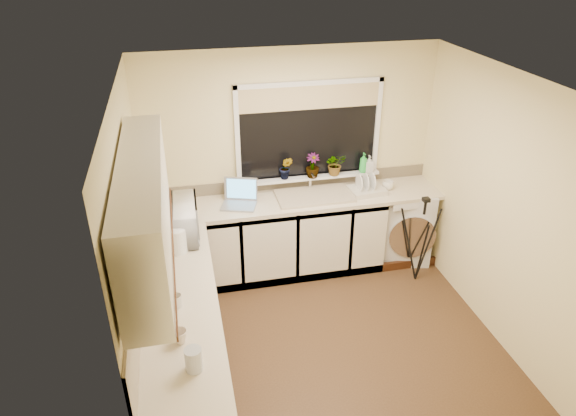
% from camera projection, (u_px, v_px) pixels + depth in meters
% --- Properties ---
extents(floor, '(3.20, 3.20, 0.00)m').
position_uv_depth(floor, '(324.00, 337.00, 4.97)').
color(floor, '#503620').
rests_on(floor, ground).
extents(ceiling, '(3.20, 3.20, 0.00)m').
position_uv_depth(ceiling, '(335.00, 84.00, 3.82)').
color(ceiling, white).
rests_on(ceiling, ground).
extents(wall_back, '(3.20, 0.00, 3.20)m').
position_uv_depth(wall_back, '(290.00, 160.00, 5.69)').
color(wall_back, beige).
rests_on(wall_back, ground).
extents(wall_front, '(3.20, 0.00, 3.20)m').
position_uv_depth(wall_front, '(401.00, 349.00, 3.10)').
color(wall_front, beige).
rests_on(wall_front, ground).
extents(wall_left, '(0.00, 3.00, 3.00)m').
position_uv_depth(wall_left, '(135.00, 249.00, 4.09)').
color(wall_left, beige).
rests_on(wall_left, ground).
extents(wall_right, '(0.00, 3.00, 3.00)m').
position_uv_depth(wall_right, '(498.00, 208.00, 4.70)').
color(wall_right, beige).
rests_on(wall_right, ground).
extents(base_cabinet_back, '(2.55, 0.60, 0.86)m').
position_uv_depth(base_cabinet_back, '(268.00, 239.00, 5.74)').
color(base_cabinet_back, silver).
rests_on(base_cabinet_back, floor).
extents(base_cabinet_left, '(0.54, 2.40, 0.86)m').
position_uv_depth(base_cabinet_left, '(185.00, 346.00, 4.26)').
color(base_cabinet_left, silver).
rests_on(base_cabinet_left, floor).
extents(worktop_back, '(3.20, 0.60, 0.04)m').
position_uv_depth(worktop_back, '(296.00, 200.00, 5.59)').
color(worktop_back, beige).
rests_on(worktop_back, base_cabinet_back).
extents(worktop_left, '(0.60, 2.40, 0.04)m').
position_uv_depth(worktop_left, '(179.00, 302.00, 4.05)').
color(worktop_left, beige).
rests_on(worktop_left, base_cabinet_left).
extents(upper_cabinet, '(0.28, 1.90, 0.70)m').
position_uv_depth(upper_cabinet, '(145.00, 209.00, 3.46)').
color(upper_cabinet, silver).
rests_on(upper_cabinet, wall_left).
extents(splashback_left, '(0.02, 2.40, 0.45)m').
position_uv_depth(splashback_left, '(137.00, 281.00, 3.88)').
color(splashback_left, beige).
rests_on(splashback_left, wall_left).
extents(splashback_back, '(3.20, 0.02, 0.14)m').
position_uv_depth(splashback_back, '(290.00, 182.00, 5.80)').
color(splashback_back, beige).
rests_on(splashback_back, wall_back).
extents(window_glass, '(1.50, 0.02, 1.00)m').
position_uv_depth(window_glass, '(309.00, 131.00, 5.56)').
color(window_glass, black).
rests_on(window_glass, wall_back).
extents(window_blind, '(1.50, 0.02, 0.25)m').
position_uv_depth(window_blind, '(310.00, 98.00, 5.36)').
color(window_blind, tan).
rests_on(window_blind, wall_back).
extents(windowsill, '(1.60, 0.14, 0.03)m').
position_uv_depth(windowsill, '(309.00, 177.00, 5.75)').
color(windowsill, white).
rests_on(windowsill, wall_back).
extents(sink, '(0.82, 0.46, 0.03)m').
position_uv_depth(sink, '(314.00, 196.00, 5.61)').
color(sink, tan).
rests_on(sink, worktop_back).
extents(faucet, '(0.03, 0.03, 0.24)m').
position_uv_depth(faucet, '(310.00, 180.00, 5.72)').
color(faucet, silver).
rests_on(faucet, worktop_back).
extents(washing_machine, '(0.75, 0.73, 0.89)m').
position_uv_depth(washing_machine, '(401.00, 222.00, 6.05)').
color(washing_machine, silver).
rests_on(washing_machine, floor).
extents(laptop, '(0.43, 0.39, 0.26)m').
position_uv_depth(laptop, '(240.00, 198.00, 5.44)').
color(laptop, gray).
rests_on(laptop, worktop_back).
extents(kettle, '(0.17, 0.17, 0.22)m').
position_uv_depth(kettle, '(177.00, 241.00, 4.60)').
color(kettle, white).
rests_on(kettle, worktop_left).
extents(dish_rack, '(0.40, 0.32, 0.06)m').
position_uv_depth(dish_rack, '(367.00, 190.00, 5.70)').
color(dish_rack, beige).
rests_on(dish_rack, worktop_back).
extents(tripod, '(0.60, 0.60, 1.02)m').
position_uv_depth(tripod, '(420.00, 240.00, 5.57)').
color(tripod, black).
rests_on(tripod, floor).
extents(glass_jug, '(0.12, 0.12, 0.17)m').
position_uv_depth(glass_jug, '(194.00, 360.00, 3.36)').
color(glass_jug, silver).
rests_on(glass_jug, worktop_left).
extents(steel_jar, '(0.08, 0.08, 0.11)m').
position_uv_depth(steel_jar, '(177.00, 301.00, 3.94)').
color(steel_jar, silver).
rests_on(steel_jar, worktop_left).
extents(microwave, '(0.42, 0.61, 0.34)m').
position_uv_depth(microwave, '(176.00, 221.00, 4.81)').
color(microwave, silver).
rests_on(microwave, worktop_left).
extents(plant_b, '(0.18, 0.16, 0.26)m').
position_uv_depth(plant_b, '(286.00, 168.00, 5.61)').
color(plant_b, '#999999').
rests_on(plant_b, windowsill).
extents(plant_c, '(0.15, 0.15, 0.27)m').
position_uv_depth(plant_c, '(313.00, 166.00, 5.66)').
color(plant_c, '#999999').
rests_on(plant_c, windowsill).
extents(plant_d, '(0.23, 0.20, 0.25)m').
position_uv_depth(plant_d, '(335.00, 164.00, 5.72)').
color(plant_d, '#999999').
rests_on(plant_d, windowsill).
extents(soap_bottle_green, '(0.09, 0.09, 0.23)m').
position_uv_depth(soap_bottle_green, '(363.00, 163.00, 5.78)').
color(soap_bottle_green, green).
rests_on(soap_bottle_green, windowsill).
extents(soap_bottle_clear, '(0.09, 0.09, 0.19)m').
position_uv_depth(soap_bottle_clear, '(369.00, 164.00, 5.80)').
color(soap_bottle_clear, '#999999').
rests_on(soap_bottle_clear, windowsill).
extents(cup_back, '(0.14, 0.14, 0.10)m').
position_uv_depth(cup_back, '(388.00, 185.00, 5.76)').
color(cup_back, white).
rests_on(cup_back, worktop_back).
extents(cup_left, '(0.13, 0.13, 0.10)m').
position_uv_depth(cup_left, '(180.00, 336.00, 3.60)').
color(cup_left, beige).
rests_on(cup_left, worktop_left).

